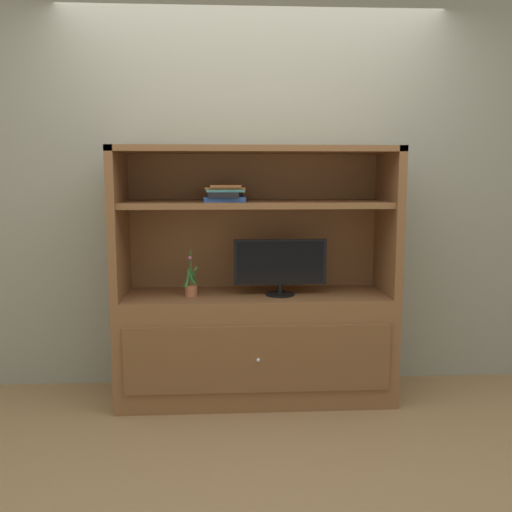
{
  "coord_description": "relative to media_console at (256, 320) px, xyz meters",
  "views": [
    {
      "loc": [
        -0.2,
        -3.09,
        1.44
      ],
      "look_at": [
        0.0,
        0.35,
        0.93
      ],
      "focal_mm": 39.54,
      "sensor_mm": 36.0,
      "label": 1
    }
  ],
  "objects": [
    {
      "name": "magazine_stack",
      "position": [
        -0.18,
        -0.0,
        0.81
      ],
      "size": [
        0.26,
        0.34,
        0.1
      ],
      "color": "#2D519E",
      "rests_on": "media_console"
    },
    {
      "name": "painted_rear_wall",
      "position": [
        0.0,
        0.34,
        0.89
      ],
      "size": [
        6.0,
        0.1,
        2.8
      ],
      "primitive_type": "cube",
      "color": "gray",
      "rests_on": "ground_plane"
    },
    {
      "name": "media_console",
      "position": [
        0.0,
        0.0,
        0.0
      ],
      "size": [
        1.73,
        0.55,
        1.6
      ],
      "color": "brown",
      "rests_on": "ground_plane"
    },
    {
      "name": "potted_plant",
      "position": [
        -0.4,
        -0.04,
        0.22
      ],
      "size": [
        0.09,
        0.1,
        0.29
      ],
      "color": "#B26642",
      "rests_on": "media_console"
    },
    {
      "name": "ground_plane",
      "position": [
        0.0,
        -0.41,
        -0.51
      ],
      "size": [
        8.0,
        8.0,
        0.0
      ],
      "primitive_type": "plane",
      "color": "#99754C"
    },
    {
      "name": "tv_monitor",
      "position": [
        0.15,
        -0.05,
        0.36
      ],
      "size": [
        0.58,
        0.18,
        0.35
      ],
      "color": "black",
      "rests_on": "media_console"
    }
  ]
}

